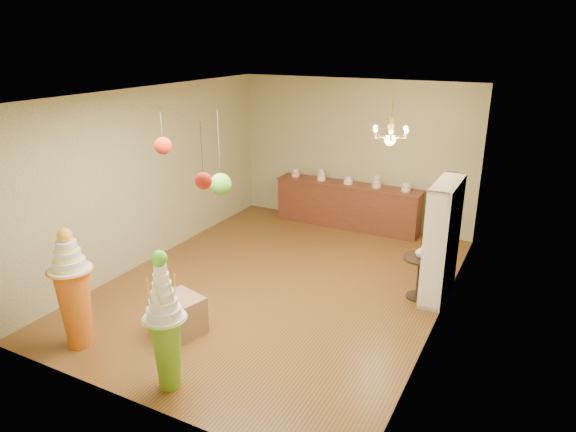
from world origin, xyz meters
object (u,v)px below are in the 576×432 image
at_px(round_table, 420,272).
at_px(sideboard, 347,204).
at_px(pedestal_orange, 74,298).
at_px(pedestal_green, 166,335).

bearing_deg(round_table, sideboard, 130.84).
xyz_separation_m(pedestal_orange, round_table, (3.56, 3.27, -0.24)).
bearing_deg(pedestal_green, pedestal_orange, 175.51).
distance_m(pedestal_green, sideboard, 5.82).
height_order(pedestal_orange, round_table, pedestal_orange).
distance_m(pedestal_green, round_table, 3.94).
height_order(pedestal_orange, sideboard, pedestal_orange).
xyz_separation_m(sideboard, round_table, (2.10, -2.43, -0.04)).
xyz_separation_m(pedestal_green, pedestal_orange, (-1.57, 0.12, 0.01)).
height_order(pedestal_green, round_table, pedestal_green).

